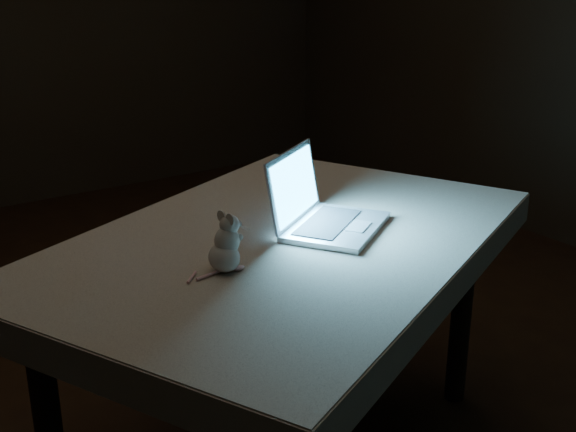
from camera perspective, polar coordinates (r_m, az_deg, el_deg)
floor at (r=2.83m, az=-5.60°, el=-12.23°), size 5.00×5.00×0.00m
table at (r=2.19m, az=-0.20°, el=-10.81°), size 1.64×1.39×0.75m
tablecloth at (r=1.98m, az=-1.19°, el=-3.52°), size 1.76×1.51×0.09m
laptop at (r=2.04m, az=3.93°, el=1.85°), size 0.43×0.41×0.22m
plush_mouse at (r=1.77m, az=-5.11°, el=-2.12°), size 0.15×0.15×0.15m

